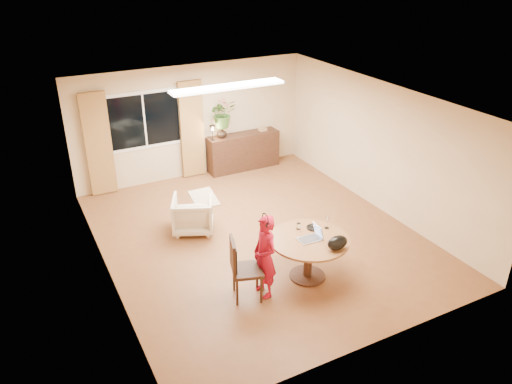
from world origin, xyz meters
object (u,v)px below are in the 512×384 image
child (265,257)px  armchair (193,214)px  dining_table (309,247)px  sideboard (243,151)px  dining_chair (247,269)px

child → armchair: (-0.28, 2.35, -0.33)m
dining_table → sideboard: 4.65m
dining_table → armchair: dining_table is taller
dining_table → sideboard: size_ratio=0.72×
child → armchair: child is taller
dining_chair → sideboard: dining_chair is taller
child → sideboard: child is taller
child → dining_chair: bearing=-102.6°
dining_table → sideboard: bearing=76.9°
dining_table → dining_chair: dining_chair is taller
dining_chair → dining_table: bearing=18.3°
dining_table → child: bearing=-175.7°
dining_table → sideboard: sideboard is taller
child → sideboard: size_ratio=0.77×
dining_chair → sideboard: 5.03m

